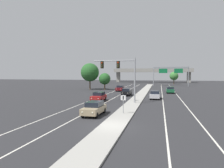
# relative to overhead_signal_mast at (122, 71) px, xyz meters

# --- Properties ---
(ground_plane) EXTENTS (260.00, 260.00, 0.00)m
(ground_plane) POSITION_rel_overhead_signal_mast_xyz_m (1.95, -14.80, -5.29)
(ground_plane) COLOR #28282B
(median_island) EXTENTS (2.40, 110.00, 0.15)m
(median_island) POSITION_rel_overhead_signal_mast_xyz_m (1.95, 3.20, -5.22)
(median_island) COLOR #9E9B93
(median_island) RESTS_ON ground
(lane_stripe_oncoming_center) EXTENTS (0.14, 100.00, 0.01)m
(lane_stripe_oncoming_center) POSITION_rel_overhead_signal_mast_xyz_m (-2.75, 10.20, -5.29)
(lane_stripe_oncoming_center) COLOR silver
(lane_stripe_oncoming_center) RESTS_ON ground
(lane_stripe_receding_center) EXTENTS (0.14, 100.00, 0.01)m
(lane_stripe_receding_center) POSITION_rel_overhead_signal_mast_xyz_m (6.65, 10.20, -5.29)
(lane_stripe_receding_center) COLOR silver
(lane_stripe_receding_center) RESTS_ON ground
(edge_stripe_left) EXTENTS (0.14, 100.00, 0.01)m
(edge_stripe_left) POSITION_rel_overhead_signal_mast_xyz_m (-6.05, 10.20, -5.29)
(edge_stripe_left) COLOR silver
(edge_stripe_left) RESTS_ON ground
(edge_stripe_right) EXTENTS (0.14, 100.00, 0.01)m
(edge_stripe_right) POSITION_rel_overhead_signal_mast_xyz_m (9.95, 10.20, -5.29)
(edge_stripe_right) COLOR silver
(edge_stripe_right) RESTS_ON ground
(overhead_signal_mast) EXTENTS (6.94, 0.44, 7.20)m
(overhead_signal_mast) POSITION_rel_overhead_signal_mast_xyz_m (0.00, 0.00, 0.00)
(overhead_signal_mast) COLOR gray
(overhead_signal_mast) RESTS_ON median_island
(median_sign_post) EXTENTS (0.60, 0.10, 2.20)m
(median_sign_post) POSITION_rel_overhead_signal_mast_xyz_m (1.92, -9.17, -3.71)
(median_sign_post) COLOR gray
(median_sign_post) RESTS_ON median_island
(car_oncoming_tan) EXTENTS (1.86, 4.49, 1.58)m
(car_oncoming_tan) POSITION_rel_overhead_signal_mast_xyz_m (-1.33, -10.18, -4.47)
(car_oncoming_tan) COLOR tan
(car_oncoming_tan) RESTS_ON ground
(car_oncoming_red) EXTENTS (1.86, 4.49, 1.58)m
(car_oncoming_red) POSITION_rel_overhead_signal_mast_xyz_m (-4.36, 1.53, -4.47)
(car_oncoming_red) COLOR maroon
(car_oncoming_red) RESTS_ON ground
(car_oncoming_black) EXTENTS (1.86, 4.49, 1.58)m
(car_oncoming_black) POSITION_rel_overhead_signal_mast_xyz_m (-1.06, 11.76, -4.47)
(car_oncoming_black) COLOR black
(car_oncoming_black) RESTS_ON ground
(car_oncoming_darkred) EXTENTS (1.83, 4.47, 1.58)m
(car_oncoming_darkred) POSITION_rel_overhead_signal_mast_xyz_m (-4.61, 22.52, -4.47)
(car_oncoming_darkred) COLOR #5B0F14
(car_oncoming_darkred) RESTS_ON ground
(car_receding_silver) EXTENTS (1.88, 4.49, 1.58)m
(car_receding_silver) POSITION_rel_overhead_signal_mast_xyz_m (5.22, 6.86, -4.47)
(car_receding_silver) COLOR #B7B7BC
(car_receding_silver) RESTS_ON ground
(car_receding_green) EXTENTS (1.83, 4.47, 1.58)m
(car_receding_green) POSITION_rel_overhead_signal_mast_xyz_m (8.63, 19.80, -4.47)
(car_receding_green) COLOR #195633
(car_receding_green) RESTS_ON ground
(highway_sign_gantry) EXTENTS (13.28, 0.42, 7.50)m
(highway_sign_gantry) POSITION_rel_overhead_signal_mast_xyz_m (10.15, 49.17, 0.87)
(highway_sign_gantry) COLOR gray
(highway_sign_gantry) RESTS_ON ground
(overpass_bridge) EXTENTS (42.40, 6.40, 7.65)m
(overpass_bridge) POSITION_rel_overhead_signal_mast_xyz_m (1.95, 82.13, 0.49)
(overpass_bridge) COLOR gray
(overpass_bridge) RESTS_ON ground
(tree_far_left_a) EXTENTS (3.45, 3.45, 5.00)m
(tree_far_left_a) POSITION_rel_overhead_signal_mast_xyz_m (-9.99, 26.05, -2.04)
(tree_far_left_a) COLOR #4C3823
(tree_far_left_a) RESTS_ON ground
(tree_far_left_b) EXTENTS (5.52, 5.52, 7.99)m
(tree_far_left_b) POSITION_rel_overhead_signal_mast_xyz_m (-14.63, 25.99, -0.07)
(tree_far_left_b) COLOR #4C3823
(tree_far_left_b) RESTS_ON ground
(tree_far_right_b) EXTENTS (3.95, 3.95, 5.72)m
(tree_far_right_b) POSITION_rel_overhead_signal_mast_xyz_m (12.41, 65.00, -1.56)
(tree_far_right_b) COLOR #4C3823
(tree_far_right_b) RESTS_ON ground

